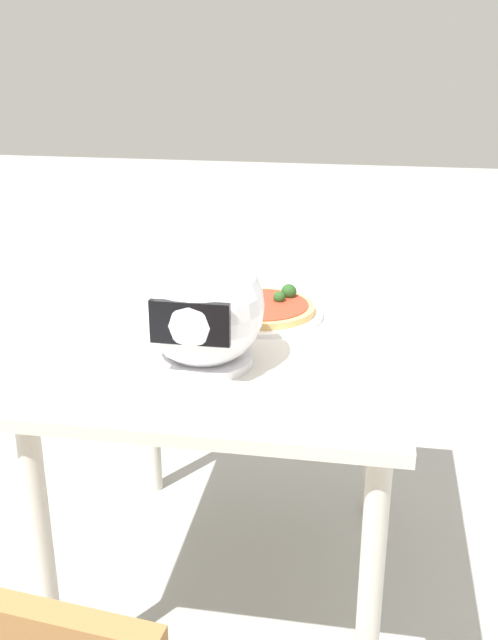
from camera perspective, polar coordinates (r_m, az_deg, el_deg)
ground_plane at (r=2.18m, az=-0.94°, el=-19.35°), size 14.00×14.00×0.00m
dining_table at (r=1.84m, az=-1.05°, el=-4.41°), size 0.82×0.92×0.72m
pizza_plate at (r=1.95m, az=0.99°, el=0.50°), size 0.32×0.32×0.01m
pizza at (r=1.95m, az=1.09°, el=1.03°), size 0.28×0.28×0.05m
motorcycle_helmet at (r=1.63m, az=-3.54°, el=0.83°), size 0.27×0.27×0.27m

